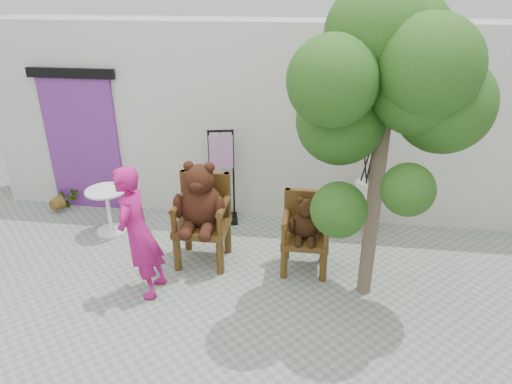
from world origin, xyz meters
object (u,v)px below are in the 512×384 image
Objects in this scene: person at (138,233)px; display_stand at (222,188)px; chair_big at (201,206)px; chair_small at (306,226)px; stool_bucket at (365,192)px; cafe_table at (108,206)px; tree at (392,81)px.

person is 2.03m from display_stand.
chair_small is (1.37, -0.00, -0.19)m from chair_big.
person is 3.38m from stool_bucket.
chair_small is 1.50× the size of cafe_table.
person is (-1.94, -0.78, 0.18)m from chair_small.
tree reaches higher than chair_small.
stool_bucket is (2.21, 1.14, -0.18)m from chair_big.
tree is (2.72, 0.29, 1.79)m from person.
person is at bearing -174.01° from tree.
chair_small is 1.76m from display_stand.
person reaches higher than stool_bucket.
cafe_table is 0.48× the size of stool_bucket.
stool_bucket is (2.78, 1.93, -0.18)m from person.
cafe_table is 0.47× the size of display_stand.
tree reaches higher than person.
person reaches higher than chair_big.
cafe_table is at bearing 160.40° from chair_big.
stool_bucket is at bearing 87.95° from tree.
tree is at bearing 97.69° from person.
chair_big is 0.41× the size of tree.
stool_bucket is (0.84, 1.15, 0.01)m from chair_small.
tree is (2.11, -1.64, 2.03)m from display_stand.
chair_big is at bearing 179.82° from chair_small.
chair_big and stool_bucket have the same top height.
person is 3.27m from tree.
cafe_table is 1.74m from display_stand.
person is at bearing -119.65° from display_stand.
chair_small is 0.73× the size of stool_bucket.
person is at bearing -145.23° from stool_bucket.
chair_big is 2.84m from tree.
display_stand is at bearing 19.20° from cafe_table.
chair_small is at bearing 147.58° from tree.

